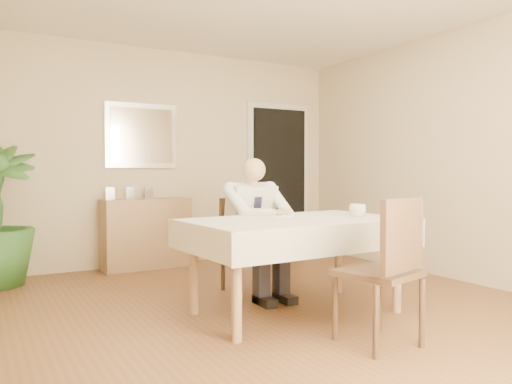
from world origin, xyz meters
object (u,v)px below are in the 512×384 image
chair_far (244,239)px  seated_man (259,220)px  dining_table (296,229)px  coffee_mug (357,211)px  chair_near (388,263)px  sideboard (146,233)px

chair_far → seated_man: size_ratio=0.70×
dining_table → coffee_mug: (0.51, -0.13, 0.14)m
dining_table → chair_near: bearing=-89.2°
dining_table → coffee_mug: size_ratio=13.03×
seated_man → sideboard: 1.90m
chair_near → coffee_mug: chair_near is taller
sideboard → coffee_mug: bearing=-71.2°
coffee_mug → sideboard: bearing=111.2°
dining_table → chair_far: bearing=86.8°
dining_table → seated_man: (-0.00, 0.59, 0.02)m
sideboard → chair_far: bearing=-75.1°
dining_table → chair_far: 0.90m
chair_near → seated_man: seated_man is taller
sideboard → dining_table: bearing=-81.2°
chair_far → chair_near: (0.07, -1.82, 0.05)m
coffee_mug → chair_far: bearing=116.6°
seated_man → coffee_mug: (0.51, -0.73, 0.12)m
chair_near → sideboard: chair_near is taller
chair_near → sideboard: bearing=83.1°
chair_far → sideboard: bearing=103.8°
coffee_mug → chair_near: bearing=-118.8°
chair_near → seated_man: size_ratio=0.77×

